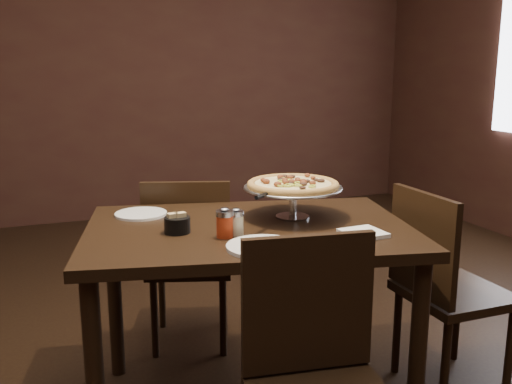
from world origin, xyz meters
name	(u,v)px	position (x,y,z in m)	size (l,w,h in m)	color
room	(259,75)	(0.06, 0.03, 1.40)	(6.04, 7.04, 2.84)	black
dining_table	(249,251)	(0.04, 0.07, 0.70)	(1.44, 1.11, 0.81)	black
pizza_stand	(293,185)	(0.26, 0.13, 0.95)	(0.42, 0.42, 0.17)	#ACADB3
parmesan_shaker	(236,222)	(-0.05, -0.02, 0.86)	(0.06, 0.06, 0.10)	beige
pepper_flake_shaker	(225,223)	(-0.10, -0.04, 0.86)	(0.07, 0.07, 0.12)	#99200D
packet_caddy	(177,224)	(-0.25, 0.09, 0.84)	(0.10, 0.10, 0.08)	black
napkin_stack	(363,233)	(0.40, -0.20, 0.81)	(0.15, 0.15, 0.02)	white
plate_left	(141,214)	(-0.34, 0.40, 0.81)	(0.22, 0.22, 0.01)	white
plate_near	(264,247)	(-0.01, -0.22, 0.81)	(0.27, 0.27, 0.01)	white
serving_spatula	(262,196)	(0.07, 0.01, 0.94)	(0.14, 0.14, 0.02)	#ACADB3
chair_far	(189,257)	(-0.06, 0.69, 0.49)	(0.53, 0.53, 0.90)	black
chair_near	(319,378)	(0.02, -0.59, 0.50)	(0.48, 0.48, 0.92)	black
chair_side	(443,283)	(0.90, -0.08, 0.50)	(0.43, 0.43, 0.92)	black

